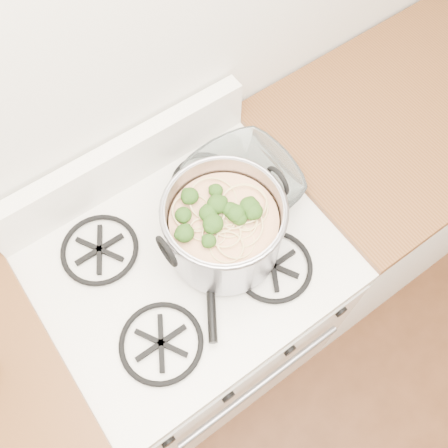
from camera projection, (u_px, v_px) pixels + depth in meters
gas_range at (196, 312)px, 1.71m from camera, size 0.76×0.66×0.92m
counter_left at (61, 400)px, 1.56m from camera, size 0.25×0.65×0.92m
counter_right at (384, 181)px, 1.92m from camera, size 1.00×0.65×0.92m
stock_pot at (224, 228)px, 1.21m from camera, size 0.33×0.30×0.20m
spatula at (208, 244)px, 1.28m from camera, size 0.41×0.42×0.02m
glass_bowl at (242, 188)px, 1.35m from camera, size 0.12×0.12×0.03m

